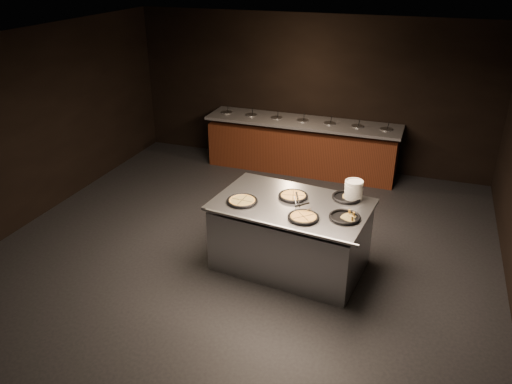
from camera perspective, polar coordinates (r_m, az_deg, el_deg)
room at (r=6.22m, az=-3.01°, el=2.69°), size 7.02×8.02×2.92m
salad_bar at (r=9.74m, az=5.18°, el=4.92°), size 3.70×0.83×1.18m
serving_counter at (r=6.70m, az=3.98°, el=-5.07°), size 2.11×1.48×0.95m
plate_stack at (r=6.63m, az=11.10°, el=0.23°), size 0.24×0.24×0.25m
pan_veggie_whole at (r=6.46m, az=-1.60°, el=-1.01°), size 0.41×0.41×0.04m
pan_cheese_whole at (r=6.61m, az=4.27°, el=-0.44°), size 0.39×0.39×0.04m
pan_cheese_slices_a at (r=6.67m, az=10.31°, el=-0.58°), size 0.39×0.39×0.04m
pan_cheese_slices_b at (r=6.10m, az=5.45°, el=-2.88°), size 0.39×0.39×0.04m
pan_veggie_slices at (r=6.17m, az=10.11°, el=-2.83°), size 0.39×0.39×0.04m
server_left at (r=6.38m, az=4.64°, el=-0.88°), size 0.24×0.29×0.17m
server_right at (r=6.22m, az=5.68°, el=-1.75°), size 0.31×0.11×0.15m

